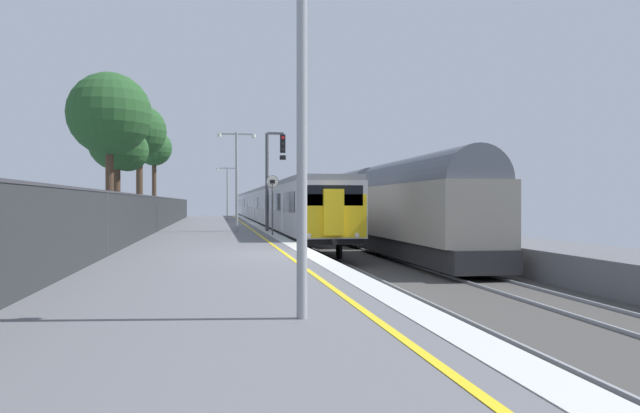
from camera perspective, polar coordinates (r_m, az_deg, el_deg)
The scene contains 13 objects.
ground at distance 18.76m, azimuth 5.90°, elevation -6.20°, with size 17.40×110.00×1.21m.
commuter_train_at_platform at distance 54.32m, azimuth -5.09°, elevation 0.06°, with size 2.83×62.69×3.81m.
freight_train_adjacent_track at distance 39.26m, azimuth 2.68°, elevation 0.16°, with size 2.60×40.94×4.42m.
signal_gantry at distance 32.83m, azimuth -4.56°, elevation 3.48°, with size 1.10×0.24×5.35m.
speed_limit_sign at distance 28.62m, azimuth -4.50°, elevation 0.88°, with size 0.59×0.08×2.83m.
platform_lamp_near at distance 8.16m, azimuth -1.72°, elevation 12.15°, with size 2.00×0.20×5.39m.
platform_lamp_mid at distance 32.28m, azimuth -7.85°, elevation 3.18°, with size 2.00×0.20×5.26m.
platform_lamp_far at distance 56.57m, azimuth -8.72°, elevation 1.73°, with size 2.00×0.20×4.84m.
platform_back_fence at distance 18.20m, azimuth -19.44°, elevation -1.40°, with size 0.07×99.00×1.88m.
background_tree_left at distance 29.94m, azimuth -19.37°, elevation 7.95°, with size 3.83×3.83×7.56m.
background_tree_centre at distance 34.79m, azimuth -18.32°, elevation 5.45°, with size 3.15×3.24×6.30m.
background_tree_right at distance 42.08m, azimuth -16.68°, elevation 6.60°, with size 3.53×3.53×8.05m.
background_tree_back at distance 56.69m, azimuth -15.41°, elevation 5.16°, with size 3.18×3.19×8.07m.
Camera 1 is at (-2.42, -17.94, 1.53)m, focal length 33.99 mm.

